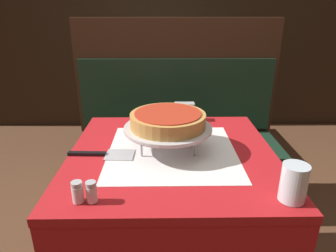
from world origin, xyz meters
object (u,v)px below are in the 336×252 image
dining_table_rear (160,80)px  napkin_holder (184,111)px  pizza_pan_stand (168,129)px  salt_shaker (78,192)px  dining_table_front (172,172)px  condiment_caddy (150,67)px  pizza_server (104,154)px  water_glass_near (294,183)px  booth_bench (177,156)px  pepper_shaker (92,192)px  deep_dish_pizza (168,120)px

dining_table_rear → napkin_holder: bearing=-84.1°
pizza_pan_stand → salt_shaker: 0.45m
dining_table_front → condiment_caddy: bearing=95.3°
dining_table_rear → condiment_caddy: 0.19m
pizza_pan_stand → pizza_server: size_ratio=1.34×
pizza_server → napkin_holder: bearing=49.4°
water_glass_near → condiment_caddy: size_ratio=0.76×
booth_bench → pizza_server: (-0.32, -0.78, 0.41)m
booth_bench → pizza_server: size_ratio=5.19×
dining_table_rear → booth_bench: size_ratio=0.61×
booth_bench → water_glass_near: (0.29, -1.09, 0.47)m
dining_table_rear → napkin_holder: napkin_holder is taller
booth_bench → pepper_shaker: size_ratio=20.33×
pepper_shaker → pizza_server: bearing=93.7°
dining_table_front → pepper_shaker: size_ratio=12.32×
napkin_holder → pepper_shaker: bearing=-114.6°
water_glass_near → napkin_holder: bearing=111.6°
dining_table_rear → salt_shaker: salt_shaker is taller
booth_bench → pizza_pan_stand: bearing=-95.6°
salt_shaker → condiment_caddy: 1.97m
dining_table_front → water_glass_near: 0.51m
pizza_server → dining_table_front: bearing=6.6°
condiment_caddy → dining_table_rear: bearing=44.9°
pizza_pan_stand → condiment_caddy: condiment_caddy is taller
pepper_shaker → condiment_caddy: 1.97m
booth_bench → pizza_server: bearing=-112.3°
dining_table_rear → napkin_holder: 1.37m
pizza_server → pizza_pan_stand: bearing=10.6°
water_glass_near → deep_dish_pizza: bearing=136.3°
booth_bench → condiment_caddy: 1.01m
pizza_pan_stand → condiment_caddy: 1.63m
dining_table_rear → water_glass_near: size_ratio=7.07×
dining_table_front → condiment_caddy: condiment_caddy is taller
deep_dish_pizza → pepper_shaker: deep_dish_pizza is taller
salt_shaker → pepper_shaker: bearing=0.0°
pizza_server → pepper_shaker: 0.30m
pizza_server → condiment_caddy: condiment_caddy is taller
deep_dish_pizza → condiment_caddy: 1.63m
pizza_server → salt_shaker: (-0.02, -0.30, 0.03)m
dining_table_front → dining_table_rear: bearing=92.2°
dining_table_rear → booth_bench: 1.02m
deep_dish_pizza → salt_shaker: (-0.27, -0.35, -0.10)m
dining_table_rear → pizza_pan_stand: (0.05, -1.70, 0.19)m
booth_bench → napkin_holder: 0.60m
pizza_pan_stand → salt_shaker: (-0.27, -0.35, -0.06)m
deep_dish_pizza → pizza_pan_stand: bearing=135.0°
pepper_shaker → dining_table_front: bearing=53.4°
napkin_holder → dining_table_rear: bearing=95.9°
salt_shaker → napkin_holder: size_ratio=0.67×
water_glass_near → napkin_holder: size_ratio=1.17×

